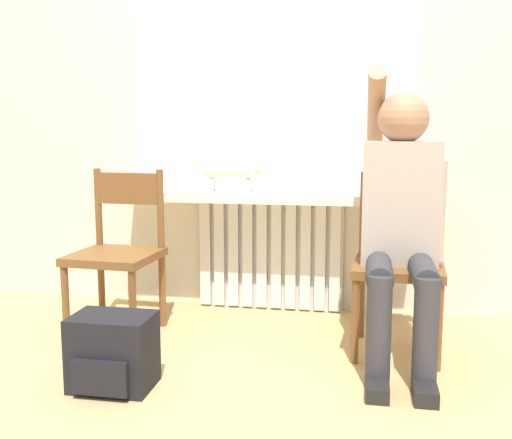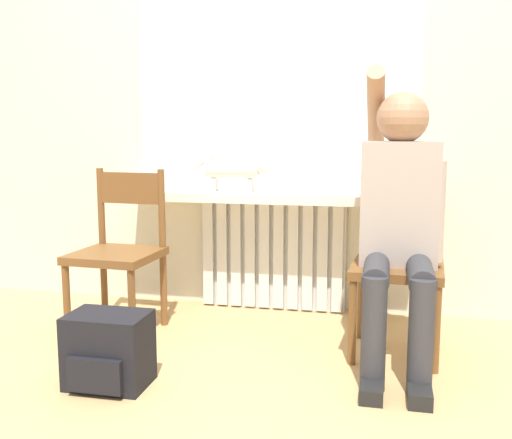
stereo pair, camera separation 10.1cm
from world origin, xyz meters
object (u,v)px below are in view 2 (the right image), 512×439
at_px(person, 400,214).
at_px(backpack, 108,351).
at_px(chair_left, 119,249).
at_px(cat, 237,170).
at_px(chair_right, 398,262).

xyz_separation_m(person, backpack, (-1.13, -0.53, -0.52)).
relative_size(chair_left, person, 0.63).
bearing_deg(person, cat, 148.62).
xyz_separation_m(chair_left, chair_right, (1.38, -0.00, 0.00)).
xyz_separation_m(person, cat, (-0.87, 0.53, 0.14)).
xyz_separation_m(chair_right, cat, (-0.87, 0.42, 0.38)).
height_order(chair_right, cat, cat).
bearing_deg(cat, chair_right, -25.79).
bearing_deg(chair_right, chair_left, -176.40).
bearing_deg(chair_right, backpack, -146.93).
height_order(person, cat, person).
bearing_deg(backpack, chair_left, 110.80).
relative_size(chair_right, cat, 1.66).
bearing_deg(chair_left, chair_right, 3.51).
xyz_separation_m(chair_left, person, (1.38, -0.11, 0.24)).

